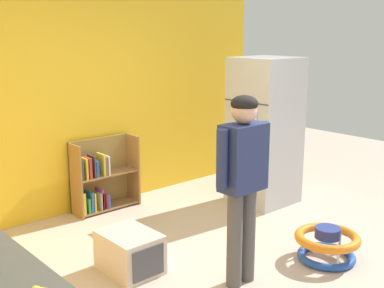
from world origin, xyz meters
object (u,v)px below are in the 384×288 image
bookshelf (100,180)px  pet_carrier (130,252)px  standing_person (243,173)px  refrigerator (265,131)px  baby_walker (327,244)px

bookshelf → pet_carrier: bearing=-112.3°
bookshelf → standing_person: standing_person is taller
refrigerator → standing_person: (-1.71, -1.22, 0.08)m
bookshelf → pet_carrier: 1.64m
bookshelf → baby_walker: bearing=-70.9°
baby_walker → pet_carrier: bearing=145.5°
bookshelf → standing_person: size_ratio=0.53×
bookshelf → baby_walker: (0.88, -2.54, -0.21)m
pet_carrier → bookshelf: bearing=67.7°
standing_person → pet_carrier: 1.26m
refrigerator → baby_walker: (-0.80, -1.47, -0.73)m
refrigerator → standing_person: 2.10m
refrigerator → baby_walker: bearing=-118.7°
refrigerator → standing_person: size_ratio=1.11×
bookshelf → standing_person: (-0.03, -2.29, 0.60)m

